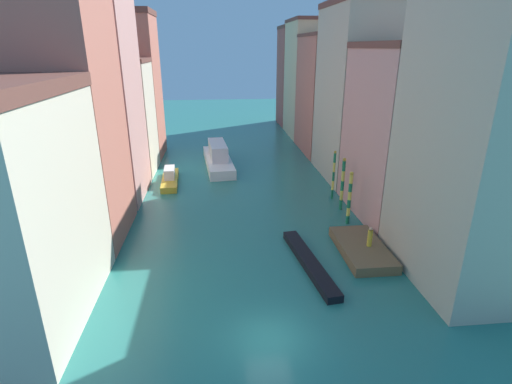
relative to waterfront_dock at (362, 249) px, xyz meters
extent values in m
plane|color=#28756B|center=(-8.19, 16.06, -0.36)|extent=(154.00, 154.00, 0.00)
cube|color=#C6705B|center=(-22.23, 5.17, 10.59)|extent=(7.85, 8.48, 21.90)
cube|color=tan|center=(-22.23, 14.34, 10.52)|extent=(7.85, 8.66, 21.77)
cube|color=beige|center=(-22.23, 22.88, 6.12)|extent=(7.85, 7.26, 12.97)
cube|color=brown|center=(-22.23, 22.88, 12.84)|extent=(8.00, 7.40, 0.47)
cube|color=#C6705B|center=(-22.23, 30.67, 8.87)|extent=(7.85, 7.66, 18.46)
cube|color=brown|center=(-22.23, 30.67, 18.45)|extent=(8.00, 7.81, 0.71)
cube|color=#BCB299|center=(5.85, -3.42, 10.40)|extent=(7.85, 10.19, 21.53)
cube|color=tan|center=(5.85, 7.30, 6.91)|extent=(7.85, 10.99, 14.54)
cube|color=brown|center=(5.85, 7.30, 14.45)|extent=(8.00, 11.21, 0.54)
cube|color=#BCB299|center=(5.85, 18.82, 9.00)|extent=(7.85, 11.51, 18.73)
cube|color=brown|center=(5.85, 18.82, 18.69)|extent=(8.00, 11.74, 0.65)
cube|color=#C6705B|center=(5.85, 30.79, 7.62)|extent=(7.85, 11.63, 15.96)
cube|color=brown|center=(5.85, 30.79, 15.82)|extent=(8.00, 11.87, 0.44)
cube|color=beige|center=(5.85, 42.26, 8.86)|extent=(7.85, 11.02, 18.44)
cube|color=brown|center=(5.85, 42.26, 18.34)|extent=(8.00, 11.24, 0.52)
cube|color=#B25147|center=(5.85, 52.44, 8.52)|extent=(7.85, 8.52, 17.76)
cube|color=brown|center=(5.85, 52.44, 17.70)|extent=(8.00, 8.69, 0.60)
cube|color=brown|center=(0.00, 0.00, 0.00)|extent=(3.26, 6.56, 0.73)
cylinder|color=gold|center=(0.41, -0.25, 1.01)|extent=(0.36, 0.36, 1.29)
sphere|color=tan|center=(0.41, -0.25, 1.78)|extent=(0.26, 0.26, 0.26)
cylinder|color=#197247|center=(0.62, 5.28, 0.01)|extent=(0.31, 0.31, 0.75)
cylinder|color=#E5D14C|center=(0.62, 5.28, 0.76)|extent=(0.31, 0.31, 0.75)
cylinder|color=#197247|center=(0.62, 5.28, 1.51)|extent=(0.31, 0.31, 0.75)
cylinder|color=#E5D14C|center=(0.62, 5.28, 2.26)|extent=(0.31, 0.31, 0.75)
cylinder|color=#197247|center=(0.62, 5.28, 3.01)|extent=(0.31, 0.31, 0.75)
cylinder|color=#E5D14C|center=(0.62, 5.28, 3.76)|extent=(0.31, 0.31, 0.75)
sphere|color=gold|center=(0.62, 5.28, 4.26)|extent=(0.34, 0.34, 0.34)
cylinder|color=#197247|center=(0.98, 8.44, 0.12)|extent=(0.31, 0.31, 0.96)
cylinder|color=#E5D14C|center=(0.98, 8.44, 1.08)|extent=(0.31, 0.31, 0.96)
cylinder|color=#197247|center=(0.98, 8.44, 2.05)|extent=(0.31, 0.31, 0.96)
cylinder|color=#E5D14C|center=(0.98, 8.44, 3.01)|extent=(0.31, 0.31, 0.96)
cylinder|color=#197247|center=(0.98, 8.44, 3.97)|extent=(0.31, 0.31, 0.96)
sphere|color=gold|center=(0.98, 8.44, 4.58)|extent=(0.34, 0.34, 0.34)
cylinder|color=#197247|center=(0.97, 11.29, 0.12)|extent=(0.25, 0.25, 0.96)
cylinder|color=#E5D14C|center=(0.97, 11.29, 1.08)|extent=(0.25, 0.25, 0.96)
cylinder|color=#197247|center=(0.97, 11.29, 2.04)|extent=(0.25, 0.25, 0.96)
cylinder|color=#E5D14C|center=(0.97, 11.29, 3.00)|extent=(0.25, 0.25, 0.96)
cylinder|color=#197247|center=(0.97, 11.29, 3.96)|extent=(0.25, 0.25, 0.96)
sphere|color=gold|center=(0.97, 11.29, 4.54)|extent=(0.27, 0.27, 0.27)
cube|color=white|center=(-10.55, 24.18, 0.23)|extent=(4.13, 12.78, 1.18)
cube|color=silver|center=(-10.55, 24.18, 1.77)|extent=(2.54, 6.57, 1.91)
cube|color=black|center=(-4.37, -1.38, -0.09)|extent=(2.23, 9.18, 0.54)
cube|color=gold|center=(-16.11, 17.89, -0.02)|extent=(2.12, 7.31, 0.68)
cube|color=silver|center=(-16.11, 17.89, 0.88)|extent=(1.26, 2.65, 1.13)
camera|label=1|loc=(-10.59, -25.01, 14.29)|focal=27.29mm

